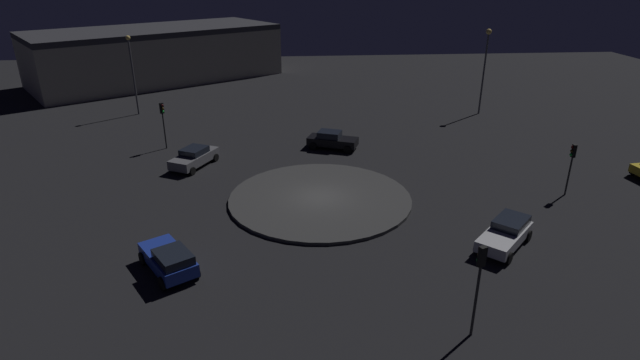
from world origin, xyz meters
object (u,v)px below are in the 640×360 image
(car_black, at_px, (332,140))
(car_blue, at_px, (169,259))
(traffic_light_west, at_px, (572,159))
(streetlamp_southwest, at_px, (486,57))
(traffic_light_southeast, at_px, (163,116))
(car_grey, at_px, (194,157))
(streetlamp_southeast, at_px, (132,66))
(store_building, at_px, (157,54))
(car_silver, at_px, (506,233))
(traffic_light_north, at_px, (479,274))

(car_black, xyz_separation_m, car_blue, (10.46, 18.61, 0.02))
(traffic_light_west, relative_size, streetlamp_southwest, 0.42)
(car_black, bearing_deg, traffic_light_southeast, -163.07)
(car_grey, relative_size, traffic_light_southeast, 1.18)
(streetlamp_southeast, relative_size, store_building, 0.24)
(streetlamp_southwest, height_order, streetlamp_southeast, streetlamp_southwest)
(car_silver, height_order, car_black, car_black)
(streetlamp_southeast, bearing_deg, traffic_light_west, 145.62)
(car_black, distance_m, streetlamp_southwest, 20.43)
(traffic_light_southeast, relative_size, traffic_light_west, 1.10)
(car_black, distance_m, traffic_light_southeast, 14.65)
(streetlamp_southwest, bearing_deg, car_grey, 24.93)
(traffic_light_southeast, distance_m, traffic_light_west, 32.10)
(traffic_light_southeast, xyz_separation_m, streetlamp_southwest, (-31.52, -8.69, 3.12))
(car_black, xyz_separation_m, streetlamp_southeast, (19.62, -12.80, 4.36))
(store_building, bearing_deg, car_silver, 87.96)
(car_black, distance_m, store_building, 37.41)
(car_blue, height_order, traffic_light_north, traffic_light_north)
(car_blue, bearing_deg, car_grey, -28.75)
(car_blue, xyz_separation_m, streetlamp_southeast, (9.16, -31.41, 4.34))
(car_silver, distance_m, car_grey, 24.01)
(car_black, distance_m, streetlamp_southeast, 23.83)
(car_silver, distance_m, car_black, 19.18)
(car_blue, distance_m, streetlamp_southeast, 33.00)
(car_silver, height_order, streetlamp_southeast, streetlamp_southeast)
(streetlamp_southeast, bearing_deg, car_silver, 132.52)
(store_building, bearing_deg, car_grey, 72.70)
(car_silver, xyz_separation_m, traffic_light_southeast, (22.52, -18.63, 2.11))
(traffic_light_north, distance_m, store_building, 60.59)
(car_blue, distance_m, traffic_light_southeast, 20.34)
(car_grey, xyz_separation_m, streetlamp_southwest, (-28.43, -13.21, 5.24))
(car_blue, xyz_separation_m, traffic_light_west, (-25.68, -7.57, 1.84))
(car_blue, xyz_separation_m, traffic_light_southeast, (3.98, -19.83, 2.08))
(traffic_light_southeast, xyz_separation_m, traffic_light_north, (-17.88, 25.85, 0.23))
(car_silver, xyz_separation_m, streetlamp_southwest, (-9.00, -27.32, 5.24))
(streetlamp_southwest, xyz_separation_m, store_building, (38.14, -20.88, -2.49))
(traffic_light_west, xyz_separation_m, store_building, (36.28, -41.82, 0.88))
(car_grey, bearing_deg, traffic_light_southeast, 61.65)
(car_black, bearing_deg, streetlamp_southeast, 168.66)
(car_grey, relative_size, store_building, 0.14)
(car_silver, xyz_separation_m, store_building, (29.14, -48.19, 2.75))
(car_grey, distance_m, car_blue, 15.33)
(car_silver, bearing_deg, car_black, -111.15)
(traffic_light_southeast, height_order, streetlamp_southwest, streetlamp_southwest)
(car_silver, relative_size, streetlamp_southeast, 0.53)
(traffic_light_west, xyz_separation_m, streetlamp_southeast, (34.84, -23.84, 2.50))
(car_grey, xyz_separation_m, store_building, (9.71, -34.09, 2.75))
(car_black, relative_size, car_blue, 1.07)
(traffic_light_west, bearing_deg, traffic_light_north, 51.08)
(traffic_light_west, bearing_deg, car_silver, 43.73)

